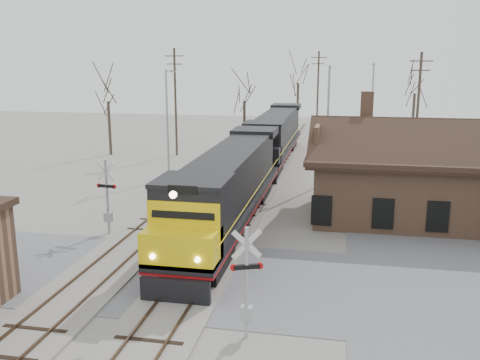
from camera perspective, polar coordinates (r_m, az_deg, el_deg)
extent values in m
plane|color=gray|center=(25.47, -4.91, -10.34)|extent=(140.00, 140.00, 0.00)
cube|color=slate|center=(25.46, -4.91, -10.31)|extent=(60.00, 9.00, 0.03)
cube|color=gray|center=(39.32, 1.04, -1.77)|extent=(3.40, 90.00, 0.12)
cube|color=#473323|center=(39.42, 0.02, -1.56)|extent=(0.08, 90.00, 0.14)
cube|color=#473323|center=(39.18, 2.08, -1.66)|extent=(0.08, 90.00, 0.14)
cube|color=gray|center=(40.32, -5.27, -1.45)|extent=(3.40, 90.00, 0.12)
cube|color=#473323|center=(40.49, -6.25, -1.25)|extent=(0.08, 90.00, 0.14)
cube|color=#473323|center=(40.10, -4.29, -1.35)|extent=(0.08, 90.00, 0.14)
cube|color=#91664B|center=(35.81, 19.45, -0.79)|extent=(14.00, 8.00, 4.00)
cube|color=black|center=(35.40, 19.70, 2.51)|extent=(15.20, 9.20, 0.30)
cube|color=black|center=(33.00, 20.41, 3.51)|extent=(15.00, 4.71, 2.66)
cube|color=black|center=(37.50, 19.32, 4.64)|extent=(15.00, 4.71, 2.66)
cube|color=#91664B|center=(36.14, 13.36, 7.45)|extent=(0.80, 0.80, 2.20)
cube|color=black|center=(26.15, -4.33, -8.30)|extent=(2.67, 4.28, 1.07)
cube|color=black|center=(39.12, 1.03, -1.05)|extent=(2.67, 4.28, 1.07)
cube|color=black|center=(32.30, -1.11, -2.50)|extent=(3.21, 21.39, 0.37)
cube|color=maroon|center=(32.36, -1.11, -2.91)|extent=(3.23, 21.39, 0.13)
cube|color=black|center=(33.17, -0.64, 0.86)|extent=(2.78, 15.51, 3.00)
cube|color=black|center=(24.46, -5.02, -3.60)|extent=(3.21, 3.00, 3.00)
cube|color=yellow|center=(23.09, -6.22, -7.02)|extent=(3.21, 1.93, 1.50)
cube|color=black|center=(22.76, -6.92, -11.71)|extent=(3.00, 0.25, 1.07)
cylinder|color=#FFF2CC|center=(21.45, -7.15, -1.57)|extent=(0.30, 0.10, 0.30)
cube|color=black|center=(46.81, 2.72, 1.27)|extent=(2.67, 4.28, 1.07)
cube|color=black|center=(60.39, 4.64, 3.89)|extent=(2.67, 4.28, 1.07)
cube|color=black|center=(53.43, 3.82, 3.65)|extent=(3.21, 21.39, 0.37)
cube|color=maroon|center=(53.47, 3.81, 3.40)|extent=(3.23, 21.39, 0.13)
cube|color=black|center=(54.51, 4.02, 5.59)|extent=(2.78, 15.51, 3.00)
cube|color=black|center=(45.43, 2.58, 4.14)|extent=(3.21, 3.00, 3.00)
cube|color=black|center=(43.80, 2.22, 2.61)|extent=(3.21, 1.93, 1.50)
cube|color=black|center=(43.09, 1.98, 0.26)|extent=(3.00, 0.25, 1.07)
cylinder|color=#A5A8AD|center=(19.56, 0.71, -10.96)|extent=(0.15, 0.15, 4.24)
cube|color=silver|center=(19.01, 0.73, -6.87)|extent=(1.05, 0.44, 1.11)
cube|color=silver|center=(19.01, 0.73, -6.87)|extent=(1.05, 0.44, 1.11)
cube|color=black|center=(19.31, 0.72, -9.24)|extent=(0.94, 0.49, 0.16)
cylinder|color=#B20C0C|center=(19.23, -0.69, -9.33)|extent=(0.27, 0.17, 0.25)
cylinder|color=#B20C0C|center=(19.40, 2.12, -9.14)|extent=(0.27, 0.17, 0.25)
cube|color=#A5A8AD|center=(20.06, 0.70, -14.01)|extent=(0.42, 0.32, 0.53)
cylinder|color=#A5A8AD|center=(31.77, -13.99, -1.78)|extent=(0.15, 0.15, 4.36)
cube|color=silver|center=(31.42, -14.14, 0.91)|extent=(1.14, 0.16, 1.14)
cube|color=silver|center=(31.42, -14.14, 0.91)|extent=(1.14, 0.16, 1.14)
cube|color=black|center=(31.61, -14.05, -0.63)|extent=(0.99, 0.25, 0.16)
cylinder|color=#B20C0C|center=(31.37, -13.28, -0.70)|extent=(0.27, 0.11, 0.26)
cylinder|color=#B20C0C|center=(31.86, -14.81, -0.57)|extent=(0.27, 0.11, 0.26)
cube|color=#A5A8AD|center=(32.09, -13.87, -3.85)|extent=(0.44, 0.33, 0.55)
cylinder|color=#A5A8AD|center=(45.20, -7.76, 5.82)|extent=(0.18, 0.18, 9.07)
cylinder|color=#A5A8AD|center=(45.73, -7.57, 11.49)|extent=(0.12, 1.80, 0.12)
cube|color=#A5A8AD|center=(46.49, -7.25, 11.40)|extent=(0.25, 0.50, 0.12)
cylinder|color=#A5A8AD|center=(43.23, 9.31, 5.70)|extent=(0.18, 0.18, 9.45)
cylinder|color=#A5A8AD|center=(43.81, 9.58, 11.86)|extent=(0.12, 1.80, 0.12)
cube|color=#A5A8AD|center=(44.61, 9.60, 11.74)|extent=(0.25, 0.50, 0.12)
cylinder|color=#A5A8AD|center=(57.26, 13.85, 7.30)|extent=(0.18, 0.18, 9.56)
cylinder|color=#A5A8AD|center=(57.92, 14.06, 11.99)|extent=(0.12, 1.80, 0.12)
cube|color=#A5A8AD|center=(58.72, 14.02, 11.90)|extent=(0.25, 0.50, 0.12)
cylinder|color=#382D23|center=(56.02, -6.89, 8.19)|extent=(0.24, 0.24, 10.99)
cube|color=#382D23|center=(55.83, -7.02, 13.00)|extent=(2.00, 0.10, 0.10)
cube|color=#382D23|center=(55.84, -7.00, 12.18)|extent=(1.60, 0.10, 0.10)
cylinder|color=#382D23|center=(70.42, 8.28, 9.05)|extent=(0.24, 0.24, 10.85)
cube|color=#382D23|center=(70.27, 8.41, 12.81)|extent=(2.00, 0.10, 0.10)
cube|color=#382D23|center=(70.27, 8.39, 12.16)|extent=(1.60, 0.10, 0.10)
cylinder|color=#382D23|center=(50.94, 18.40, 6.91)|extent=(0.24, 0.24, 10.53)
cube|color=#382D23|center=(50.71, 18.77, 11.93)|extent=(2.00, 0.10, 0.10)
cube|color=#382D23|center=(50.72, 18.70, 11.02)|extent=(1.60, 0.10, 0.10)
cylinder|color=#382D23|center=(57.92, -13.74, 5.40)|extent=(0.32, 0.32, 5.61)
cylinder|color=#382D23|center=(60.57, 0.46, 5.93)|extent=(0.32, 0.32, 5.29)
cylinder|color=#382D23|center=(72.66, 6.16, 7.61)|extent=(0.32, 0.32, 6.76)
cylinder|color=#382D23|center=(65.11, 17.95, 6.12)|extent=(0.32, 0.32, 6.04)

